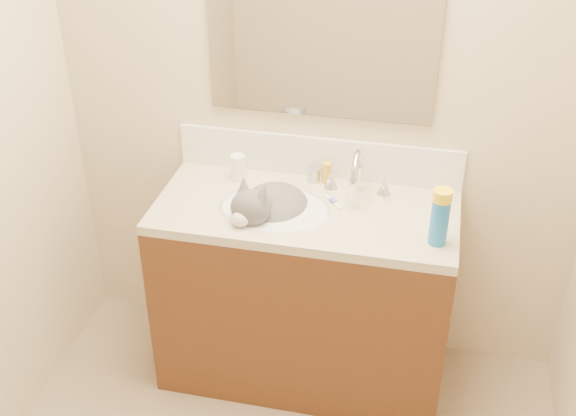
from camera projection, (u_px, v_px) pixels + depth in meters
The scene contains 16 objects.
room_shell at pixel (228, 194), 1.71m from camera, with size 2.24×2.54×2.52m.
vanity_cabinet at pixel (304, 297), 3.09m from camera, with size 1.20×0.55×0.82m, color #4F2B15.
counter_slab at pixel (305, 212), 2.86m from camera, with size 1.20×0.55×0.04m, color beige.
basin at pixel (274, 223), 2.88m from camera, with size 0.45×0.36×0.14m, color white.
faucet at pixel (357, 177), 2.88m from camera, with size 0.28×0.20×0.21m.
cat at pixel (270, 212), 2.87m from camera, with size 0.40×0.45×0.32m.
backsplash at pixel (318, 157), 3.02m from camera, with size 1.20×0.02×0.18m, color white.
mirror at pixel (322, 18), 2.71m from camera, with size 0.90×0.02×0.80m, color white.
pill_bottle at pixel (238, 167), 3.01m from camera, with size 0.06×0.06×0.11m, color white.
pill_label at pixel (238, 170), 3.02m from camera, with size 0.06×0.06×0.04m, color #FE542A.
silver_jar at pixel (314, 175), 3.01m from camera, with size 0.05×0.05×0.06m, color #B7B7BC.
amber_bottle at pixel (327, 173), 3.00m from camera, with size 0.04×0.04×0.09m, color gold.
toothbrush at pixel (333, 202), 2.88m from camera, with size 0.01×0.12×0.01m, color white.
toothbrush_head at pixel (333, 201), 2.88m from camera, with size 0.02×0.03×0.02m, color #6178CE.
spray_can at pixel (439, 222), 2.59m from camera, with size 0.07×0.07×0.18m, color blue.
spray_cap at pixel (443, 196), 2.54m from camera, with size 0.07×0.07×0.04m, color yellow.
Camera 1 is at (0.46, -1.40, 2.36)m, focal length 45.00 mm.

